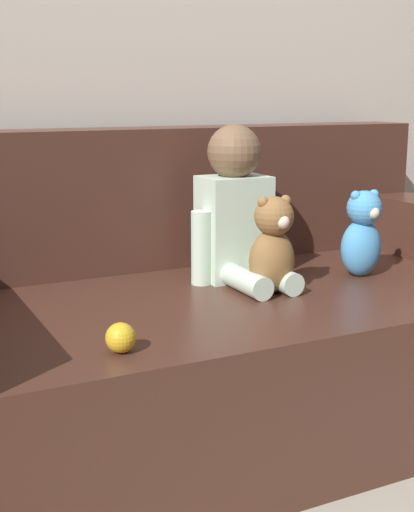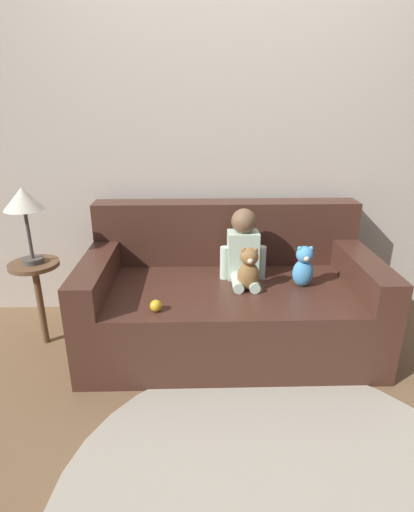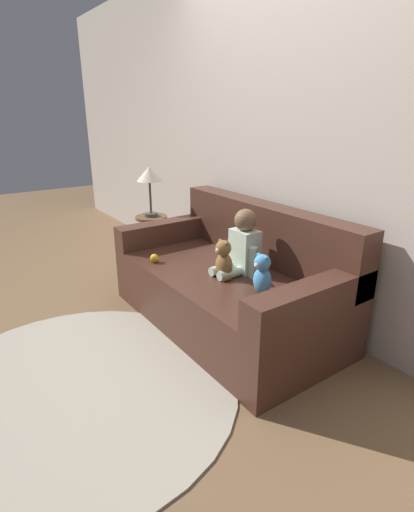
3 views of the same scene
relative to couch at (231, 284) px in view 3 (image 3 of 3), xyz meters
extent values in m
plane|color=brown|center=(0.00, -0.06, -0.29)|extent=(12.00, 12.00, 0.00)
cube|color=beige|center=(0.00, 0.47, 1.01)|extent=(8.00, 0.05, 2.60)
cube|color=#47281E|center=(0.00, -0.06, -0.08)|extent=(1.70, 0.89, 0.41)
cube|color=#47281E|center=(0.00, 0.30, 0.33)|extent=(1.70, 0.18, 0.41)
cube|color=#47281E|center=(-0.77, -0.06, 0.21)|extent=(0.16, 0.89, 0.18)
cube|color=#47281E|center=(0.77, -0.06, 0.21)|extent=(0.16, 0.89, 0.18)
cube|color=silver|center=(0.09, 0.04, 0.26)|extent=(0.18, 0.14, 0.29)
sphere|color=brown|center=(0.09, 0.04, 0.48)|extent=(0.15, 0.15, 0.15)
cylinder|color=silver|center=(0.04, -0.11, 0.15)|extent=(0.06, 0.18, 0.06)
cylinder|color=silver|center=(0.13, -0.11, 0.15)|extent=(0.06, 0.18, 0.06)
cylinder|color=silver|center=(-0.03, 0.02, 0.22)|extent=(0.06, 0.06, 0.20)
cylinder|color=silver|center=(0.20, 0.02, 0.22)|extent=(0.06, 0.06, 0.20)
ellipsoid|color=olive|center=(0.10, -0.14, 0.20)|extent=(0.12, 0.10, 0.17)
sphere|color=olive|center=(0.10, -0.15, 0.33)|extent=(0.10, 0.10, 0.10)
sphere|color=olive|center=(0.07, -0.15, 0.36)|extent=(0.03, 0.03, 0.03)
sphere|color=olive|center=(0.13, -0.15, 0.36)|extent=(0.03, 0.03, 0.03)
sphere|color=beige|center=(0.10, -0.19, 0.32)|extent=(0.04, 0.04, 0.04)
cylinder|color=olive|center=(0.04, -0.16, 0.14)|extent=(0.04, 0.07, 0.04)
cylinder|color=olive|center=(0.15, -0.16, 0.14)|extent=(0.04, 0.07, 0.04)
ellipsoid|color=#4C9EDB|center=(0.42, -0.10, 0.20)|extent=(0.12, 0.10, 0.16)
sphere|color=#4C9EDB|center=(0.42, -0.11, 0.32)|extent=(0.10, 0.10, 0.10)
sphere|color=#4C9EDB|center=(0.39, -0.11, 0.35)|extent=(0.03, 0.03, 0.03)
sphere|color=#4C9EDB|center=(0.45, -0.11, 0.35)|extent=(0.03, 0.03, 0.03)
sphere|color=beige|center=(0.42, -0.15, 0.31)|extent=(0.03, 0.03, 0.03)
sphere|color=gold|center=(-0.41, -0.39, 0.15)|extent=(0.06, 0.06, 0.06)
cylinder|color=#B2A893|center=(0.12, -1.17, -0.28)|extent=(1.78, 1.78, 0.01)
cylinder|color=brown|center=(-1.15, -0.02, 0.24)|extent=(0.29, 0.29, 0.02)
cylinder|color=brown|center=(-1.15, -0.02, -0.03)|extent=(0.04, 0.04, 0.51)
cylinder|color=#4C4742|center=(-1.15, -0.02, 0.27)|extent=(0.12, 0.12, 0.03)
cylinder|color=#4C4742|center=(-1.15, -0.02, 0.43)|extent=(0.02, 0.02, 0.29)
cone|color=beige|center=(-1.15, -0.02, 0.63)|extent=(0.22, 0.22, 0.12)
camera|label=1|loc=(-0.86, -1.68, 0.63)|focal=50.00mm
camera|label=2|loc=(-0.19, -2.21, 1.12)|focal=28.00mm
camera|label=3|loc=(2.01, -1.61, 1.15)|focal=28.00mm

